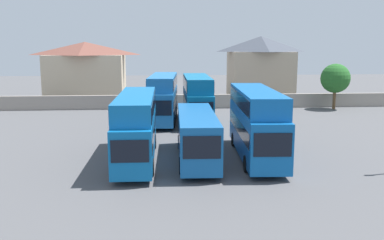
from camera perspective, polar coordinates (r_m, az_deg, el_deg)
ground at (r=47.90m, az=-1.36°, el=0.33°), size 140.00×140.00×0.00m
depot_boundary_wall at (r=54.75m, az=-1.75°, el=2.49°), size 56.00×0.50×1.80m
bus_1 at (r=29.86m, az=-7.50°, el=-0.49°), size 2.64×11.80×4.67m
bus_2 at (r=29.83m, az=0.65°, el=-1.83°), size 2.88×10.91×3.36m
bus_3 at (r=30.75m, az=8.64°, el=0.04°), size 3.24×11.73×4.93m
bus_4 at (r=44.89m, az=-3.89°, el=3.27°), size 3.40×11.16×4.98m
bus_5 at (r=44.79m, az=0.69°, el=3.20°), size 2.83×10.88×4.86m
house_terrace_left at (r=64.04m, az=-14.10°, el=6.40°), size 11.49×7.89×8.59m
house_terrace_centre at (r=65.59m, az=9.20°, el=7.04°), size 9.65×7.52×9.46m
tree_left_of_lot at (r=56.92m, az=18.76°, el=5.32°), size 3.71×3.71×5.81m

